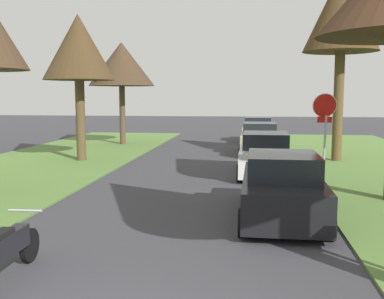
% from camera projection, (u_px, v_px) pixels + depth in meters
% --- Properties ---
extents(stop_sign_far, '(0.81, 0.52, 2.95)m').
position_uv_depth(stop_sign_far, '(325.00, 118.00, 14.95)').
color(stop_sign_far, '#9EA0A5').
rests_on(stop_sign_far, grass_verge_right).
extents(street_tree_right_mid_b, '(3.25, 3.25, 8.32)m').
position_uv_depth(street_tree_right_mid_b, '(342.00, 12.00, 19.32)').
color(street_tree_right_mid_b, brown).
rests_on(street_tree_right_mid_b, grass_verge_right).
extents(street_tree_left_mid_b, '(3.13, 3.13, 6.39)m').
position_uv_depth(street_tree_left_mid_b, '(78.00, 49.00, 19.60)').
color(street_tree_left_mid_b, brown).
rests_on(street_tree_left_mid_b, grass_verge_left).
extents(street_tree_left_far, '(3.86, 3.86, 5.98)m').
position_uv_depth(street_tree_left_far, '(121.00, 65.00, 26.41)').
color(street_tree_left_far, '#4E3D2B').
rests_on(street_tree_left_far, grass_verge_left).
extents(parked_sedan_black, '(2.00, 4.43, 1.57)m').
position_uv_depth(parked_sedan_black, '(282.00, 188.00, 10.74)').
color(parked_sedan_black, black).
rests_on(parked_sedan_black, ground).
extents(parked_sedan_white, '(2.00, 4.43, 1.57)m').
position_uv_depth(parked_sedan_white, '(265.00, 155.00, 16.69)').
color(parked_sedan_white, white).
rests_on(parked_sedan_white, ground).
extents(parked_sedan_tan, '(2.00, 4.43, 1.57)m').
position_uv_depth(parked_sedan_tan, '(259.00, 139.00, 22.78)').
color(parked_sedan_tan, tan).
rests_on(parked_sedan_tan, ground).
extents(parked_sedan_silver, '(2.00, 4.43, 1.57)m').
position_uv_depth(parked_sedan_silver, '(258.00, 130.00, 28.74)').
color(parked_sedan_silver, '#BCBCC1').
rests_on(parked_sedan_silver, ground).
extents(parked_motorcycle, '(0.60, 2.05, 0.97)m').
position_uv_depth(parked_motorcycle, '(8.00, 249.00, 7.17)').
color(parked_motorcycle, black).
rests_on(parked_motorcycle, ground).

